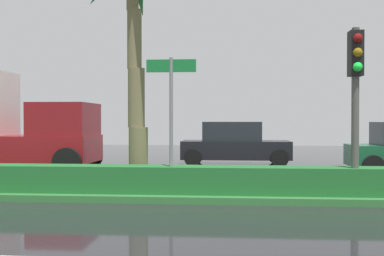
{
  "coord_description": "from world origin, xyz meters",
  "views": [
    {
      "loc": [
        1.66,
        -3.81,
        1.76
      ],
      "look_at": [
        0.31,
        12.72,
        1.51
      ],
      "focal_mm": 44.04,
      "sensor_mm": 36.0,
      "label": 1
    }
  ],
  "objects_px": {
    "street_name_sign": "(171,106)",
    "box_truck_lead": "(0,127)",
    "traffic_signal_median_right": "(356,80)",
    "car_in_traffic_leading": "(234,144)"
  },
  "relations": [
    {
      "from": "street_name_sign",
      "to": "box_truck_lead",
      "type": "relative_size",
      "value": 0.47
    },
    {
      "from": "traffic_signal_median_right",
      "to": "box_truck_lead",
      "type": "relative_size",
      "value": 0.56
    },
    {
      "from": "box_truck_lead",
      "to": "traffic_signal_median_right",
      "type": "bearing_deg",
      "value": -26.75
    },
    {
      "from": "traffic_signal_median_right",
      "to": "box_truck_lead",
      "type": "distance_m",
      "value": 11.85
    },
    {
      "from": "box_truck_lead",
      "to": "car_in_traffic_leading",
      "type": "relative_size",
      "value": 1.49
    },
    {
      "from": "traffic_signal_median_right",
      "to": "box_truck_lead",
      "type": "xyz_separation_m",
      "value": [
        -10.54,
        5.31,
        -1.08
      ]
    },
    {
      "from": "box_truck_lead",
      "to": "street_name_sign",
      "type": "bearing_deg",
      "value": -38.72
    },
    {
      "from": "street_name_sign",
      "to": "box_truck_lead",
      "type": "xyz_separation_m",
      "value": [
        -6.58,
        5.28,
        -0.53
      ]
    },
    {
      "from": "car_in_traffic_leading",
      "to": "box_truck_lead",
      "type": "bearing_deg",
      "value": -157.37
    },
    {
      "from": "street_name_sign",
      "to": "traffic_signal_median_right",
      "type": "bearing_deg",
      "value": -0.48
    }
  ]
}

